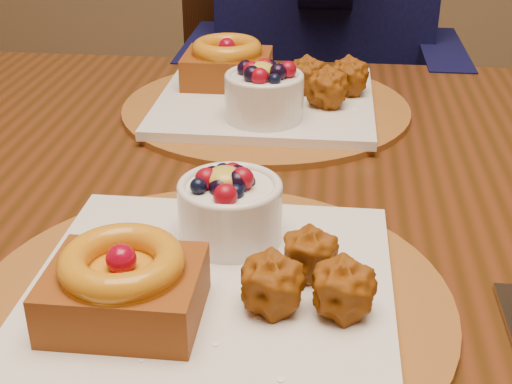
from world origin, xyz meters
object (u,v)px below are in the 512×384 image
dining_table (246,246)px  place_setting_far (263,92)px  place_setting_near (208,277)px  chair_far (281,175)px

dining_table → place_setting_far: 0.24m
place_setting_far → place_setting_near: bearing=-89.9°
dining_table → place_setting_near: (-0.00, -0.22, 0.10)m
place_setting_near → place_setting_far: bearing=90.1°
dining_table → place_setting_far: (-0.00, 0.21, 0.10)m
dining_table → chair_far: chair_far is taller
dining_table → place_setting_near: 0.24m
place_setting_far → dining_table: bearing=-89.1°
dining_table → chair_far: (-0.01, 0.67, -0.23)m
dining_table → chair_far: 0.71m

